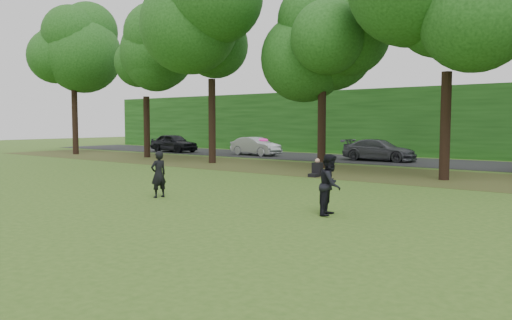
{
  "coord_description": "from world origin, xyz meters",
  "views": [
    {
      "loc": [
        10.67,
        -9.51,
        2.48
      ],
      "look_at": [
        1.15,
        2.77,
        1.3
      ],
      "focal_mm": 35.0,
      "sensor_mm": 36.0,
      "label": 1
    }
  ],
  "objects_px": {
    "player_right": "(330,185)",
    "seated_person": "(317,170)",
    "player_left": "(159,174)",
    "frisbee": "(263,140)"
  },
  "relations": [
    {
      "from": "player_left",
      "to": "seated_person",
      "type": "relative_size",
      "value": 1.85
    },
    {
      "from": "frisbee",
      "to": "seated_person",
      "type": "relative_size",
      "value": 0.43
    },
    {
      "from": "frisbee",
      "to": "player_right",
      "type": "bearing_deg",
      "value": 2.35
    },
    {
      "from": "player_left",
      "to": "player_right",
      "type": "bearing_deg",
      "value": 105.72
    },
    {
      "from": "player_right",
      "to": "seated_person",
      "type": "xyz_separation_m",
      "value": [
        -5.18,
        7.97,
        -0.51
      ]
    },
    {
      "from": "player_left",
      "to": "player_right",
      "type": "relative_size",
      "value": 0.94
    },
    {
      "from": "seated_person",
      "to": "player_left",
      "type": "bearing_deg",
      "value": -98.92
    },
    {
      "from": "frisbee",
      "to": "seated_person",
      "type": "distance_m",
      "value": 8.76
    },
    {
      "from": "player_left",
      "to": "seated_person",
      "type": "distance_m",
      "value": 8.73
    },
    {
      "from": "player_left",
      "to": "player_right",
      "type": "height_order",
      "value": "player_right"
    }
  ]
}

